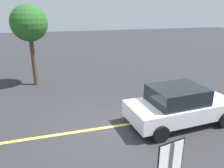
% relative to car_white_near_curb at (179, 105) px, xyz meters
% --- Properties ---
extents(ground_plane, '(80.00, 80.00, 0.00)m').
position_rel_car_white_near_curb_xyz_m(ground_plane, '(-2.87, 0.43, -0.81)').
color(ground_plane, '#2D2D30').
extents(lane_marking_centre, '(28.00, 0.16, 0.01)m').
position_rel_car_white_near_curb_xyz_m(lane_marking_centre, '(0.13, 0.43, -0.80)').
color(lane_marking_centre, '#E0D14C').
extents(car_white_near_curb, '(4.52, 2.37, 1.61)m').
position_rel_car_white_near_curb_xyz_m(car_white_near_curb, '(0.00, 0.00, 0.00)').
color(car_white_near_curb, white).
rests_on(car_white_near_curb, ground_plane).
extents(tree_left_verge, '(2.12, 2.12, 4.82)m').
position_rel_car_white_near_curb_xyz_m(tree_left_verge, '(-5.88, 6.78, 2.90)').
color(tree_left_verge, '#513823').
rests_on(tree_left_verge, ground_plane).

